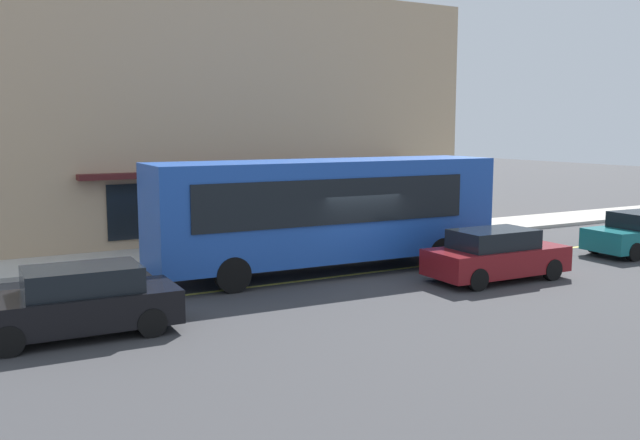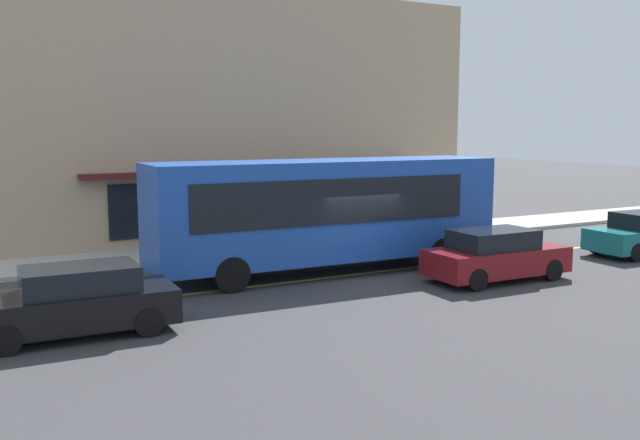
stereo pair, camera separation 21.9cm
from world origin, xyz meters
name	(u,v)px [view 2 (the right image)]	position (x,y,z in m)	size (l,w,h in m)	color
ground	(352,275)	(0.00, 0.00, 0.00)	(120.00, 120.00, 0.00)	#38383A
sidewalk	(276,246)	(0.00, 5.49, 0.07)	(80.00, 3.05, 0.15)	#B2ADA3
lane_centre_stripe	(352,275)	(0.00, 0.00, 0.00)	(36.00, 0.16, 0.01)	#D8D14C
storefront_building	(216,118)	(0.07, 11.87, 4.90)	(19.60, 10.34, 9.81)	tan
bus	(328,209)	(-0.47, 0.68, 1.99)	(11.20, 2.88, 3.50)	#1E4CAD
traffic_light	(293,181)	(0.36, 4.78, 2.53)	(0.30, 0.52, 3.20)	#2D2D33
car_maroon	(496,256)	(3.32, -2.69, 0.74)	(4.34, 1.94, 1.52)	maroon
car_black	(75,302)	(-8.48, -2.38, 0.74)	(4.35, 1.97, 1.52)	black
pedestrian_near_storefront	(274,214)	(-0.11, 5.44, 1.28)	(0.34, 0.34, 1.87)	black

